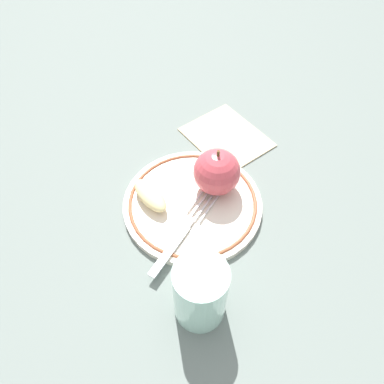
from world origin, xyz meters
TOP-DOWN VIEW (x-y plane):
  - ground_plane at (0.00, 0.00)m, footprint 2.00×2.00m
  - plate at (0.01, -0.00)m, footprint 0.22×0.22m
  - apple_red_whole at (-0.04, -0.01)m, footprint 0.07×0.07m
  - apple_slice_front at (0.07, -0.03)m, footprint 0.05×0.08m
  - fork at (0.05, 0.05)m, footprint 0.15×0.12m
  - drinking_glass at (0.06, 0.16)m, footprint 0.07×0.07m
  - napkin_folded at (-0.11, -0.12)m, footprint 0.16×0.17m

SIDE VIEW (x-z plane):
  - ground_plane at x=0.00m, z-range 0.00..0.00m
  - napkin_folded at x=-0.11m, z-range 0.00..0.01m
  - plate at x=0.01m, z-range 0.00..0.01m
  - fork at x=0.05m, z-range 0.01..0.02m
  - apple_slice_front at x=0.07m, z-range 0.01..0.04m
  - apple_red_whole at x=-0.04m, z-range 0.01..0.09m
  - drinking_glass at x=0.06m, z-range 0.00..0.11m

